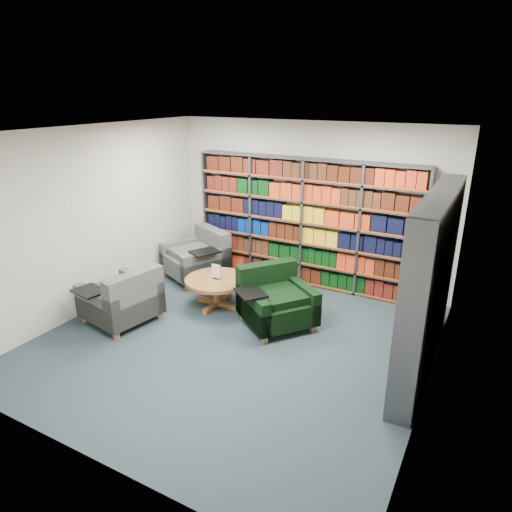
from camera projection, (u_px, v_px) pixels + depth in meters
The scene contains 7 objects.
room_shell at pixel (234, 244), 5.84m from camera, with size 5.02×5.02×2.82m.
bookshelf_back at pixel (304, 223), 7.88m from camera, with size 4.00×0.28×2.20m.
bookshelf_right at pixel (430, 285), 5.39m from camera, with size 0.28×2.50×2.20m.
chair_teal_left at pixel (200, 258), 8.37m from camera, with size 1.30×1.28×0.88m.
chair_green_right at pixel (274, 301), 6.70m from camera, with size 1.30×1.31×0.85m.
chair_teal_front at pixel (124, 301), 6.71m from camera, with size 1.08×1.18×0.85m.
coffee_table at pixel (217, 284), 7.21m from camera, with size 1.00×1.00×0.70m.
Camera 1 is at (2.90, -4.73, 3.26)m, focal length 32.00 mm.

